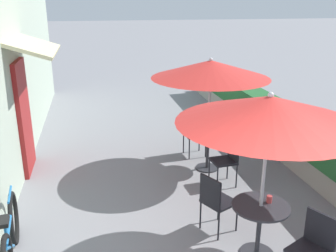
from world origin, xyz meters
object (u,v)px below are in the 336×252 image
object	(u,v)px
bicycle_leaning	(11,239)
patio_umbrella_near	(270,110)
patio_umbrella_mid	(211,69)
cafe_chair_mid_right	(227,157)
cafe_chair_near_right	(216,199)
coffee_cup_mid	(203,134)
coffee_cup_near	(269,199)
cafe_chair_near_left	(314,244)
cafe_chair_mid_left	(191,132)
patio_table_mid	(208,144)
patio_table_near	(260,221)

from	to	relation	value
bicycle_leaning	patio_umbrella_near	bearing A→B (deg)	-14.19
patio_umbrella_mid	cafe_chair_mid_right	world-z (taller)	patio_umbrella_mid
cafe_chair_near_right	coffee_cup_mid	world-z (taller)	cafe_chair_near_right
patio_umbrella_mid	coffee_cup_near	bearing A→B (deg)	-90.40
cafe_chair_near_left	patio_umbrella_mid	size ratio (longest dim) A/B	0.41
coffee_cup_near	cafe_chair_mid_right	distance (m)	1.91
patio_umbrella_near	cafe_chair_near_right	distance (m)	1.59
cafe_chair_mid_right	coffee_cup_mid	world-z (taller)	cafe_chair_mid_right
cafe_chair_mid_left	cafe_chair_mid_right	size ratio (longest dim) A/B	1.00
coffee_cup_mid	patio_umbrella_near	bearing A→B (deg)	-90.28
cafe_chair_near_left	coffee_cup_near	distance (m)	0.73
cafe_chair_near_left	patio_umbrella_near	bearing A→B (deg)	6.24
patio_umbrella_mid	coffee_cup_mid	bearing A→B (deg)	-141.08
patio_table_mid	cafe_chair_mid_right	world-z (taller)	cafe_chair_mid_right
patio_umbrella_near	cafe_chair_mid_right	size ratio (longest dim) A/B	2.47
coffee_cup_mid	patio_umbrella_mid	bearing A→B (deg)	38.92
coffee_cup_mid	patio_table_mid	bearing A→B (deg)	38.92
coffee_cup_mid	bicycle_leaning	xyz separation A→B (m)	(-3.03, -2.10, -0.39)
coffee_cup_near	cafe_chair_mid_right	world-z (taller)	cafe_chair_mid_right
coffee_cup_near	cafe_chair_mid_left	distance (m)	3.27
patio_table_near	patio_table_mid	world-z (taller)	same
bicycle_leaning	coffee_cup_near	bearing A→B (deg)	-13.00
patio_umbrella_near	cafe_chair_near_left	bearing A→B (deg)	-57.47
cafe_chair_near_right	bicycle_leaning	xyz separation A→B (m)	(-2.64, -0.18, -0.14)
coffee_cup_mid	cafe_chair_near_left	bearing A→B (deg)	-83.28
patio_table_mid	cafe_chair_mid_left	size ratio (longest dim) A/B	0.82
patio_umbrella_near	patio_umbrella_mid	size ratio (longest dim) A/B	1.00
patio_umbrella_mid	coffee_cup_mid	xyz separation A→B (m)	(-0.14, -0.11, -1.18)
patio_umbrella_near	coffee_cup_mid	bearing A→B (deg)	89.72
cafe_chair_mid_left	patio_umbrella_near	bearing A→B (deg)	-5.44
patio_umbrella_near	patio_umbrella_mid	world-z (taller)	same
patio_umbrella_near	coffee_cup_near	distance (m)	1.19
patio_umbrella_mid	bicycle_leaning	world-z (taller)	patio_umbrella_mid
cafe_chair_near_right	patio_table_mid	distance (m)	2.10
cafe_chair_mid_right	coffee_cup_near	bearing A→B (deg)	169.86
cafe_chair_near_right	coffee_cup_near	world-z (taller)	cafe_chair_near_right
patio_umbrella_near	cafe_chair_near_right	bearing A→B (deg)	122.53
patio_table_near	coffee_cup_near	size ratio (longest dim) A/B	7.97
cafe_chair_near_left	patio_table_mid	xyz separation A→B (m)	(-0.23, 3.21, -0.02)
cafe_chair_mid_left	cafe_chair_mid_right	distance (m)	1.41
patio_umbrella_near	coffee_cup_near	xyz separation A→B (m)	(0.13, 0.05, -1.18)
patio_table_mid	patio_umbrella_mid	distance (m)	1.44
cafe_chair_near_left	cafe_chair_mid_left	xyz separation A→B (m)	(-0.37, 3.90, 0.00)
cafe_chair_mid_right	coffee_cup_mid	distance (m)	0.69
patio_table_near	cafe_chair_near_right	size ratio (longest dim) A/B	0.82
cafe_chair_near_left	coffee_cup_mid	distance (m)	3.14
cafe_chair_mid_right	patio_umbrella_near	bearing A→B (deg)	166.18
cafe_chair_near_right	coffee_cup_near	distance (m)	0.78
coffee_cup_near	patio_table_mid	size ratio (longest dim) A/B	0.13
patio_table_mid	cafe_chair_near_right	bearing A→B (deg)	-104.54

